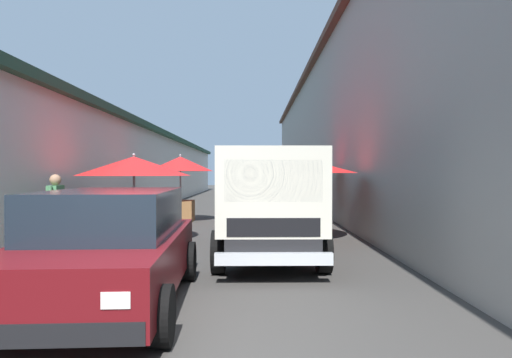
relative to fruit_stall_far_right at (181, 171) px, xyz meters
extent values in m
plane|color=#3D3A38|center=(2.13, -1.58, -1.76)|extent=(90.00, 90.00, 0.00)
cube|color=silver|center=(4.38, 5.61, 0.02)|extent=(49.50, 7.00, 3.55)
cube|color=#284C38|center=(4.38, 5.61, 1.92)|extent=(49.80, 7.50, 0.24)
cube|color=gray|center=(4.38, -8.76, 1.56)|extent=(49.50, 7.00, 6.63)
cube|color=#4C3328|center=(4.38, -8.76, 4.99)|extent=(49.80, 7.50, 0.24)
cylinder|color=#9E9EA3|center=(-0.02, 0.01, -0.64)|extent=(0.06, 0.06, 2.24)
cone|color=red|center=(-0.02, 0.01, 0.23)|extent=(2.23, 2.23, 0.50)
sphere|color=#9E9EA3|center=(-0.02, 0.01, 0.52)|extent=(0.07, 0.07, 0.07)
cube|color=olive|center=(0.14, -0.08, -1.39)|extent=(0.86, 0.65, 0.73)
sphere|color=orange|center=(-0.13, 0.00, -0.99)|extent=(0.09, 0.09, 0.09)
sphere|color=orange|center=(-0.09, 0.02, -0.99)|extent=(0.09, 0.09, 0.09)
sphere|color=orange|center=(0.31, 0.14, -0.99)|extent=(0.09, 0.09, 0.09)
cylinder|color=#9E9EA3|center=(-0.92, -3.90, -0.62)|extent=(0.06, 0.06, 2.28)
cone|color=red|center=(-0.92, -3.90, 0.30)|extent=(2.55, 2.55, 0.44)
sphere|color=#9E9EA3|center=(-0.92, -3.90, 0.56)|extent=(0.07, 0.07, 0.07)
cube|color=#9E7547|center=(-0.90, -4.12, -1.39)|extent=(0.86, 0.63, 0.74)
sphere|color=orange|center=(-0.79, -4.21, -0.98)|extent=(0.09, 0.09, 0.09)
sphere|color=orange|center=(-0.80, -4.13, -0.92)|extent=(0.09, 0.09, 0.09)
sphere|color=orange|center=(-0.60, -4.18, -0.98)|extent=(0.09, 0.09, 0.09)
sphere|color=orange|center=(-1.03, -4.00, -0.98)|extent=(0.09, 0.09, 0.09)
cylinder|color=#9E9EA3|center=(-4.15, -3.65, -0.73)|extent=(0.06, 0.06, 2.05)
cone|color=red|center=(-4.15, -3.65, 0.11)|extent=(2.85, 2.85, 0.38)
sphere|color=#9E9EA3|center=(-4.15, -3.65, 0.34)|extent=(0.07, 0.07, 0.07)
cube|color=olive|center=(-4.00, -3.84, -1.35)|extent=(0.74, 0.73, 0.82)
sphere|color=orange|center=(-3.92, -4.00, -0.89)|extent=(0.09, 0.09, 0.09)
sphere|color=orange|center=(-3.79, -3.89, -0.89)|extent=(0.09, 0.09, 0.09)
sphere|color=orange|center=(-3.99, -3.97, -0.84)|extent=(0.09, 0.09, 0.09)
sphere|color=orange|center=(-4.11, -4.03, -0.89)|extent=(0.09, 0.09, 0.09)
cylinder|color=#9E9EA3|center=(-4.60, 0.36, -0.72)|extent=(0.06, 0.06, 2.07)
cone|color=red|center=(-4.60, 0.36, 0.08)|extent=(2.69, 2.69, 0.46)
sphere|color=#9E9EA3|center=(-4.60, 0.36, 0.35)|extent=(0.07, 0.07, 0.07)
cube|color=olive|center=(-4.45, 0.60, -1.36)|extent=(0.94, 0.68, 0.80)
sphere|color=orange|center=(-4.20, 0.41, -0.91)|extent=(0.09, 0.09, 0.09)
sphere|color=orange|center=(-4.27, 0.60, -0.91)|extent=(0.09, 0.09, 0.09)
sphere|color=orange|center=(-4.69, 0.45, -0.91)|extent=(0.09, 0.09, 0.09)
sphere|color=orange|center=(-4.56, 0.62, -0.91)|extent=(0.09, 0.09, 0.09)
cube|color=#600F14|center=(-9.70, -0.70, -1.19)|extent=(3.98, 1.92, 0.64)
cube|color=#19232D|center=(-9.56, -0.69, -0.59)|extent=(2.41, 1.63, 0.56)
cube|color=black|center=(-11.61, -0.80, -1.41)|extent=(0.18, 1.65, 0.20)
cube|color=silver|center=(-11.60, -1.38, -1.13)|extent=(0.07, 0.24, 0.14)
cylinder|color=black|center=(-10.99, -1.63, -1.46)|extent=(0.61, 0.23, 0.60)
cylinder|color=black|center=(-8.34, -1.49, -1.46)|extent=(0.61, 0.23, 0.60)
cylinder|color=black|center=(-8.42, 0.23, -1.46)|extent=(0.61, 0.23, 0.60)
cube|color=black|center=(-6.22, -2.78, -1.26)|extent=(4.81, 1.52, 0.36)
cube|color=beige|center=(-7.85, -2.79, -0.38)|extent=(1.55, 1.76, 1.40)
cube|color=#19232D|center=(-8.59, -2.80, -0.20)|extent=(0.07, 1.47, 0.63)
cube|color=#19232D|center=(-7.85, -2.79, -0.20)|extent=(1.06, 1.78, 0.45)
cube|color=black|center=(-8.60, -2.80, -0.90)|extent=(0.07, 1.40, 0.28)
cube|color=silver|center=(-8.68, -2.80, -1.36)|extent=(0.14, 1.75, 0.18)
cube|color=gray|center=(-5.40, -3.59, -0.83)|extent=(3.16, 0.09, 0.50)
cube|color=gray|center=(-5.41, -1.95, -0.83)|extent=(3.16, 0.09, 0.50)
cube|color=gray|center=(-3.85, -2.75, -0.83)|extent=(0.08, 1.65, 0.50)
cylinder|color=black|center=(-7.85, -3.67, -1.40)|extent=(0.72, 0.23, 0.72)
cylinder|color=black|center=(-7.86, -1.92, -1.40)|extent=(0.72, 0.23, 0.72)
cylinder|color=black|center=(-4.77, -3.64, -1.40)|extent=(0.72, 0.23, 0.72)
cylinder|color=black|center=(-4.79, -1.89, -1.40)|extent=(0.72, 0.23, 0.72)
cylinder|color=navy|center=(1.13, -3.82, -1.34)|extent=(0.14, 0.14, 0.83)
cylinder|color=navy|center=(1.05, -3.97, -1.34)|extent=(0.14, 0.14, 0.83)
cube|color=#D8C666|center=(1.09, -3.89, -0.61)|extent=(0.41, 0.52, 0.62)
sphere|color=tan|center=(1.09, -3.89, -0.19)|extent=(0.23, 0.23, 0.23)
cylinder|color=#D8C666|center=(1.23, -3.64, -0.58)|extent=(0.08, 0.08, 0.56)
cylinder|color=#D8C666|center=(0.94, -4.15, -0.58)|extent=(0.08, 0.08, 0.56)
cylinder|color=#665B4C|center=(-6.24, 1.47, -1.35)|extent=(0.14, 0.14, 0.81)
cylinder|color=#665B4C|center=(-6.41, 1.46, -1.35)|extent=(0.14, 0.14, 0.81)
cube|color=#4C8C59|center=(-6.32, 1.47, -0.64)|extent=(0.49, 0.24, 0.61)
sphere|color=#A57A5B|center=(-6.32, 1.47, -0.22)|extent=(0.22, 0.22, 0.22)
cylinder|color=#4C8C59|center=(-6.04, 1.49, -0.61)|extent=(0.08, 0.08, 0.55)
cylinder|color=#4C8C59|center=(-6.61, 1.44, -0.61)|extent=(0.08, 0.08, 0.55)
camera|label=1|loc=(-15.25, -2.51, -0.09)|focal=31.28mm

